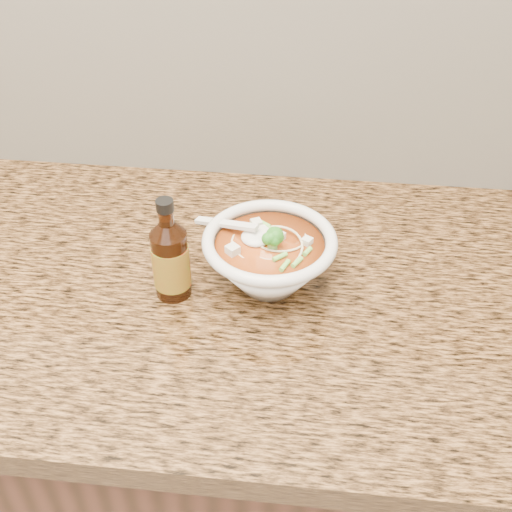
# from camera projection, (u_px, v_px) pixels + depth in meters

# --- Properties ---
(cabinet) EXTENTS (4.00, 0.65, 0.86)m
(cabinet) POSITION_uv_depth(u_px,v_px,m) (129.00, 445.00, 1.30)
(cabinet) COLOR black
(cabinet) RESTS_ON ground
(counter_slab) EXTENTS (4.00, 0.68, 0.04)m
(counter_slab) POSITION_uv_depth(u_px,v_px,m) (94.00, 278.00, 1.02)
(counter_slab) COLOR brown
(counter_slab) RESTS_ON cabinet
(soup_bowl) EXTENTS (0.22, 0.20, 0.11)m
(soup_bowl) POSITION_uv_depth(u_px,v_px,m) (269.00, 259.00, 0.95)
(soup_bowl) COLOR silver
(soup_bowl) RESTS_ON counter_slab
(hot_sauce_bottle) EXTENTS (0.07, 0.07, 0.17)m
(hot_sauce_bottle) POSITION_uv_depth(u_px,v_px,m) (171.00, 260.00, 0.92)
(hot_sauce_bottle) COLOR #381707
(hot_sauce_bottle) RESTS_ON counter_slab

